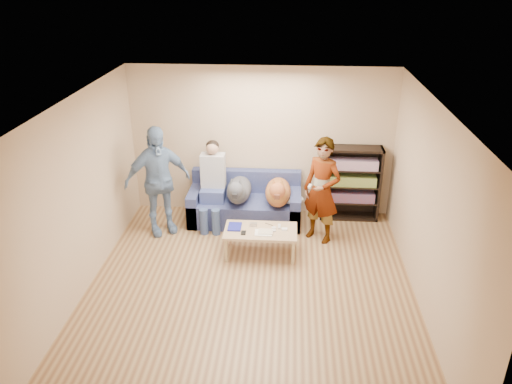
# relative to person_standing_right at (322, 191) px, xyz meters

# --- Properties ---
(ground) EXTENTS (5.00, 5.00, 0.00)m
(ground) POSITION_rel_person_standing_right_xyz_m (-1.01, -1.52, -0.86)
(ground) COLOR brown
(ground) RESTS_ON ground
(ceiling) EXTENTS (5.00, 5.00, 0.00)m
(ceiling) POSITION_rel_person_standing_right_xyz_m (-1.01, -1.52, 1.74)
(ceiling) COLOR white
(ceiling) RESTS_ON ground
(wall_back) EXTENTS (4.50, 0.00, 4.50)m
(wall_back) POSITION_rel_person_standing_right_xyz_m (-1.01, 0.98, 0.44)
(wall_back) COLOR tan
(wall_back) RESTS_ON ground
(wall_front) EXTENTS (4.50, 0.00, 4.50)m
(wall_front) POSITION_rel_person_standing_right_xyz_m (-1.01, -4.02, 0.44)
(wall_front) COLOR tan
(wall_front) RESTS_ON ground
(wall_left) EXTENTS (0.00, 5.00, 5.00)m
(wall_left) POSITION_rel_person_standing_right_xyz_m (-3.26, -1.52, 0.44)
(wall_left) COLOR tan
(wall_left) RESTS_ON ground
(wall_right) EXTENTS (0.00, 5.00, 5.00)m
(wall_right) POSITION_rel_person_standing_right_xyz_m (1.24, -1.52, 0.44)
(wall_right) COLOR tan
(wall_right) RESTS_ON ground
(blanket) EXTENTS (0.37, 0.32, 0.13)m
(blanket) POSITION_rel_person_standing_right_xyz_m (-0.45, 0.42, -0.36)
(blanket) COLOR #A2A2A6
(blanket) RESTS_ON sofa
(person_standing_right) EXTENTS (0.75, 0.69, 1.71)m
(person_standing_right) POSITION_rel_person_standing_right_xyz_m (0.00, 0.00, 0.00)
(person_standing_right) COLOR gray
(person_standing_right) RESTS_ON ground
(person_standing_left) EXTENTS (1.15, 0.93, 1.83)m
(person_standing_left) POSITION_rel_person_standing_right_xyz_m (-2.62, 0.06, 0.06)
(person_standing_left) COLOR #7D9EC9
(person_standing_left) RESTS_ON ground
(held_controller) EXTENTS (0.06, 0.12, 0.03)m
(held_controller) POSITION_rel_person_standing_right_xyz_m (-0.20, -0.20, 0.16)
(held_controller) COLOR silver
(held_controller) RESTS_ON person_standing_right
(notebook_blue) EXTENTS (0.20, 0.26, 0.03)m
(notebook_blue) POSITION_rel_person_standing_right_xyz_m (-1.33, -0.49, -0.42)
(notebook_blue) COLOR navy
(notebook_blue) RESTS_ON coffee_table
(papers) EXTENTS (0.26, 0.20, 0.02)m
(papers) POSITION_rel_person_standing_right_xyz_m (-0.88, -0.64, -0.43)
(papers) COLOR white
(papers) RESTS_ON coffee_table
(magazine) EXTENTS (0.22, 0.17, 0.01)m
(magazine) POSITION_rel_person_standing_right_xyz_m (-0.85, -0.62, -0.42)
(magazine) COLOR beige
(magazine) RESTS_ON coffee_table
(camera_silver) EXTENTS (0.11, 0.06, 0.05)m
(camera_silver) POSITION_rel_person_standing_right_xyz_m (-1.05, -0.42, -0.41)
(camera_silver) COLOR #A8A8AD
(camera_silver) RESTS_ON coffee_table
(controller_a) EXTENTS (0.04, 0.13, 0.03)m
(controller_a) POSITION_rel_person_standing_right_xyz_m (-0.65, -0.44, -0.42)
(controller_a) COLOR silver
(controller_a) RESTS_ON coffee_table
(controller_b) EXTENTS (0.09, 0.06, 0.03)m
(controller_b) POSITION_rel_person_standing_right_xyz_m (-0.57, -0.52, -0.42)
(controller_b) COLOR white
(controller_b) RESTS_ON coffee_table
(headphone_cup_a) EXTENTS (0.07, 0.07, 0.02)m
(headphone_cup_a) POSITION_rel_person_standing_right_xyz_m (-0.73, -0.56, -0.43)
(headphone_cup_a) COLOR silver
(headphone_cup_a) RESTS_ON coffee_table
(headphone_cup_b) EXTENTS (0.07, 0.07, 0.02)m
(headphone_cup_b) POSITION_rel_person_standing_right_xyz_m (-0.73, -0.48, -0.43)
(headphone_cup_b) COLOR silver
(headphone_cup_b) RESTS_ON coffee_table
(pen_orange) EXTENTS (0.13, 0.06, 0.01)m
(pen_orange) POSITION_rel_person_standing_right_xyz_m (-0.95, -0.70, -0.43)
(pen_orange) COLOR orange
(pen_orange) RESTS_ON coffee_table
(pen_black) EXTENTS (0.13, 0.08, 0.01)m
(pen_black) POSITION_rel_person_standing_right_xyz_m (-0.81, -0.36, -0.43)
(pen_black) COLOR black
(pen_black) RESTS_ON coffee_table
(wallet) EXTENTS (0.07, 0.12, 0.02)m
(wallet) POSITION_rel_person_standing_right_xyz_m (-1.18, -0.66, -0.43)
(wallet) COLOR black
(wallet) RESTS_ON coffee_table
(sofa) EXTENTS (1.90, 0.85, 0.82)m
(sofa) POSITION_rel_person_standing_right_xyz_m (-1.26, 0.57, -0.58)
(sofa) COLOR #515B93
(sofa) RESTS_ON ground
(person_seated) EXTENTS (0.40, 0.73, 1.47)m
(person_seated) POSITION_rel_person_standing_right_xyz_m (-1.80, 0.44, -0.08)
(person_seated) COLOR #425491
(person_seated) RESTS_ON sofa
(dog_gray) EXTENTS (0.41, 1.25, 0.60)m
(dog_gray) POSITION_rel_person_standing_right_xyz_m (-1.36, 0.40, -0.22)
(dog_gray) COLOR #53555E
(dog_gray) RESTS_ON sofa
(dog_tan) EXTENTS (0.43, 1.17, 0.62)m
(dog_tan) POSITION_rel_person_standing_right_xyz_m (-0.70, 0.35, -0.21)
(dog_tan) COLOR #AC7234
(dog_tan) RESTS_ON sofa
(coffee_table) EXTENTS (1.10, 0.60, 0.42)m
(coffee_table) POSITION_rel_person_standing_right_xyz_m (-0.93, -0.54, -0.48)
(coffee_table) COLOR tan
(coffee_table) RESTS_ON ground
(bookshelf) EXTENTS (1.00, 0.34, 1.30)m
(bookshelf) POSITION_rel_person_standing_right_xyz_m (0.54, 0.81, -0.18)
(bookshelf) COLOR black
(bookshelf) RESTS_ON ground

